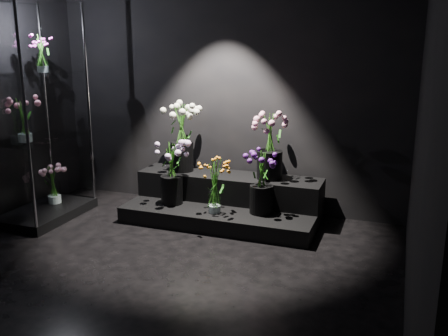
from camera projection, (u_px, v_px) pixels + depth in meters
The scene contains 13 objects.
floor at pixel (140, 280), 4.00m from camera, with size 4.00×4.00×0.00m, color black.
wall_back at pixel (225, 84), 5.47m from camera, with size 4.00×4.00×0.00m, color black.
wall_right at pixel (425, 120), 2.99m from camera, with size 4.00×4.00×0.00m, color black.
display_riser at pixel (226, 201), 5.36m from camera, with size 2.01×0.89×0.45m.
display_case at pixel (37, 114), 5.13m from camera, with size 0.61×1.02×2.25m.
bouquet_orange_bells at pixel (215, 186), 4.98m from camera, with size 0.35×0.35×0.55m.
bouquet_lilac at pixel (171, 168), 5.24m from camera, with size 0.42×0.42×0.66m.
bouquet_purple at pixel (262, 180), 4.96m from camera, with size 0.31×0.31×0.63m.
bouquet_cream_roses at pixel (182, 132), 5.47m from camera, with size 0.49×0.49×0.73m.
bouquet_pink_roses at pixel (270, 143), 5.16m from camera, with size 0.39×0.39×0.69m.
bouquet_case_pink at pixel (23, 119), 4.93m from camera, with size 0.34×0.34×0.44m.
bouquet_case_magenta at pixel (42, 54), 5.11m from camera, with size 0.28×0.28×0.37m.
bouquet_case_base_pink at pixel (53, 182), 5.50m from camera, with size 0.43×0.43×0.47m.
Camera 1 is at (1.89, -3.20, 1.87)m, focal length 40.00 mm.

